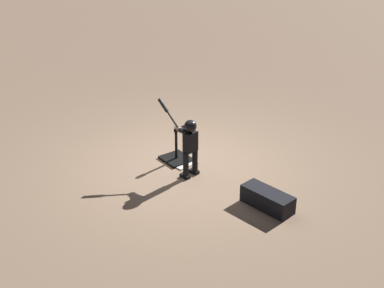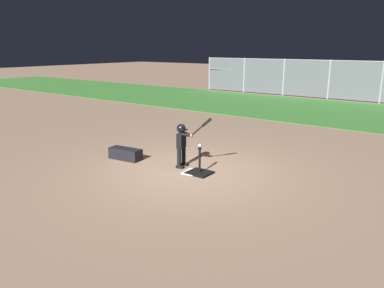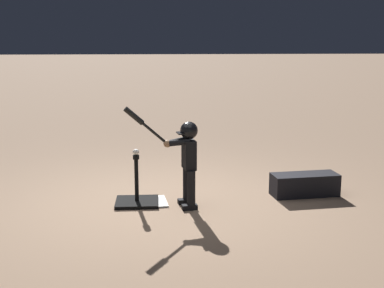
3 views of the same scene
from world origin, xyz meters
name	(u,v)px [view 1 (image 1 of 3)]	position (x,y,z in m)	size (l,w,h in m)	color
ground_plane	(186,165)	(0.00, 0.00, 0.00)	(90.00, 90.00, 0.00)	#93755B
home_plate	(182,162)	(0.12, 0.01, 0.01)	(0.44, 0.44, 0.02)	white
batting_tee	(176,157)	(0.26, 0.04, 0.06)	(0.51, 0.46, 0.60)	black
batter_child	(189,140)	(-0.33, 0.19, 0.65)	(0.85, 0.34, 1.22)	black
baseball	(176,127)	(0.26, 0.04, 0.64)	(0.07, 0.07, 0.07)	white
equipment_bag	(267,199)	(-1.86, -0.17, 0.14)	(0.84, 0.32, 0.28)	black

